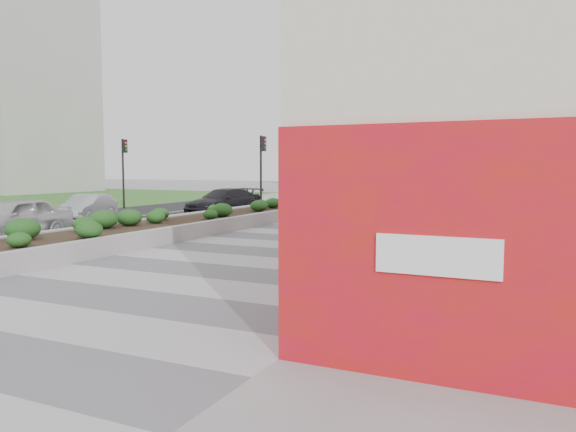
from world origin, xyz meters
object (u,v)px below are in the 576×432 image
object	(u,v)px
traffic_signal_near	(262,162)
car_silver	(87,208)
traffic_signal_far	(124,163)
car_white	(13,218)
planter	(168,224)
skateboarder	(307,222)
car_dark	(223,202)

from	to	relation	value
traffic_signal_near	car_silver	distance (m)	9.46
traffic_signal_far	car_white	distance (m)	14.91
planter	skateboarder	xyz separation A→B (m)	(5.80, -0.65, 0.40)
skateboarder	car_dark	xyz separation A→B (m)	(-8.80, 9.22, -0.13)
traffic_signal_near	car_white	world-z (taller)	traffic_signal_near
traffic_signal_near	traffic_signal_far	xyz separation A→B (m)	(-9.20, -0.50, 0.00)
traffic_signal_far	skateboarder	xyz separation A→B (m)	(16.73, -10.65, -1.94)
traffic_signal_far	skateboarder	size ratio (longest dim) A/B	2.60
traffic_signal_far	car_dark	bearing A→B (deg)	-10.27
traffic_signal_near	car_silver	size ratio (longest dim) A/B	1.11
car_white	car_dark	bearing A→B (deg)	84.01
traffic_signal_near	car_dark	bearing A→B (deg)	-123.30
planter	car_white	world-z (taller)	car_white
planter	car_white	bearing A→B (deg)	-143.09
traffic_signal_far	car_white	xyz separation A→B (m)	(6.74, -13.15, -2.03)
car_white	car_dark	distance (m)	11.77
traffic_signal_near	traffic_signal_far	size ratio (longest dim) A/B	1.00
car_silver	planter	bearing A→B (deg)	-40.90
planter	car_silver	bearing A→B (deg)	157.93
traffic_signal_near	skateboarder	distance (m)	13.60
car_dark	planter	bearing A→B (deg)	-59.54
traffic_signal_far	traffic_signal_near	bearing A→B (deg)	3.11
traffic_signal_near	car_white	size ratio (longest dim) A/B	0.98
car_white	traffic_signal_near	bearing A→B (deg)	79.58
car_white	traffic_signal_far	bearing A→B (deg)	116.95
skateboarder	car_white	size ratio (longest dim) A/B	0.38
skateboarder	car_dark	size ratio (longest dim) A/B	0.34
car_silver	car_dark	world-z (taller)	car_dark
car_silver	car_dark	bearing A→B (deg)	39.54
car_white	car_silver	size ratio (longest dim) A/B	1.13
skateboarder	car_silver	world-z (taller)	skateboarder
planter	skateboarder	bearing A→B (deg)	-6.42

